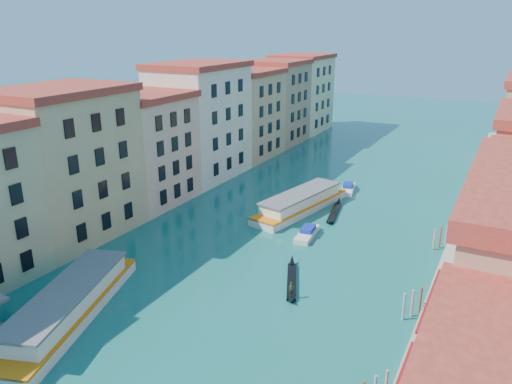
% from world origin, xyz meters
% --- Properties ---
extents(left_bank_palazzos, '(12.80, 128.40, 21.00)m').
position_xyz_m(left_bank_palazzos, '(-26.00, 64.68, 9.71)').
color(left_bank_palazzos, tan).
rests_on(left_bank_palazzos, ground).
extents(quay, '(4.00, 140.00, 1.00)m').
position_xyz_m(quay, '(22.00, 65.00, 0.50)').
color(quay, '#A79D87').
rests_on(quay, ground).
extents(mooring_poles_right, '(1.44, 54.24, 3.20)m').
position_xyz_m(mooring_poles_right, '(19.10, 28.80, 1.30)').
color(mooring_poles_right, brown).
rests_on(mooring_poles_right, ground).
extents(vaporetto_near, '(11.26, 21.74, 3.17)m').
position_xyz_m(vaporetto_near, '(-10.54, 24.29, 1.43)').
color(vaporetto_near, silver).
rests_on(vaporetto_near, ground).
extents(vaporetto_far, '(8.41, 20.46, 2.97)m').
position_xyz_m(vaporetto_far, '(-2.04, 62.33, 1.34)').
color(vaporetto_far, silver).
rests_on(vaporetto_far, ground).
extents(gondola_fore, '(4.87, 10.03, 2.11)m').
position_xyz_m(gondola_fore, '(5.95, 40.70, 0.36)').
color(gondola_fore, black).
rests_on(gondola_fore, ground).
extents(gondola_far, '(2.78, 10.91, 1.55)m').
position_xyz_m(gondola_far, '(3.06, 63.47, 0.32)').
color(gondola_far, black).
rests_on(gondola_far, ground).
extents(motorboat_mid, '(2.55, 6.33, 1.28)m').
position_xyz_m(motorboat_mid, '(2.62, 53.49, 0.50)').
color(motorboat_mid, silver).
rests_on(motorboat_mid, ground).
extents(motorboat_far, '(3.14, 6.44, 1.28)m').
position_xyz_m(motorboat_far, '(1.54, 74.80, 0.50)').
color(motorboat_far, white).
rests_on(motorboat_far, ground).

